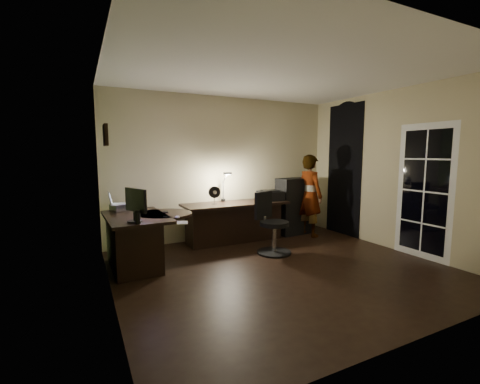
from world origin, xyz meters
name	(u,v)px	position (x,y,z in m)	size (l,w,h in m)	color
floor	(282,269)	(0.00, 0.00, -0.01)	(4.50, 4.00, 0.01)	black
ceiling	(286,72)	(0.00, 0.00, 2.71)	(4.50, 4.00, 0.01)	silver
wall_back	(225,168)	(0.00, 2.00, 1.35)	(4.50, 0.01, 2.70)	#C0B589
wall_front	(423,188)	(0.00, -2.00, 1.35)	(4.50, 0.01, 2.70)	#C0B589
wall_left	(107,180)	(-2.25, 0.00, 1.35)	(0.01, 4.00, 2.70)	#C0B589
wall_right	(395,170)	(2.25, 0.00, 1.35)	(0.01, 4.00, 2.70)	#C0B589
green_wall_overlay	(109,180)	(-2.24, 0.00, 1.35)	(0.00, 4.00, 2.70)	#4D612D
arched_doorway	(344,170)	(2.24, 1.15, 1.30)	(0.01, 0.90, 2.60)	black
french_door	(424,192)	(2.24, -0.55, 1.05)	(0.02, 0.92, 2.10)	white
framed_picture	(105,135)	(-2.22, 0.45, 1.85)	(0.04, 0.30, 0.25)	black
desk_left	(137,241)	(-1.83, 1.01, 0.38)	(0.81, 1.31, 0.76)	black
desk_right	(236,222)	(0.03, 1.58, 0.37)	(1.96, 0.69, 0.74)	black
cabinet	(295,206)	(1.39, 1.61, 0.57)	(0.76, 0.38, 1.14)	black
laptop_stand	(120,207)	(-1.99, 1.50, 0.81)	(0.24, 0.20, 0.10)	silver
laptop	(119,198)	(-1.99, 1.50, 0.96)	(0.28, 0.27, 0.19)	silver
monitor	(134,210)	(-1.91, 0.55, 0.92)	(0.09, 0.47, 0.31)	black
mouse	(178,217)	(-1.36, 0.53, 0.78)	(0.06, 0.09, 0.03)	silver
phone	(166,211)	(-1.39, 1.08, 0.77)	(0.07, 0.14, 0.01)	black
pen	(166,217)	(-1.48, 0.68, 0.77)	(0.01, 0.13, 0.01)	black
speaker	(138,217)	(-1.90, 0.42, 0.85)	(0.07, 0.07, 0.17)	black
notepad	(182,223)	(-1.39, 0.20, 0.77)	(0.13, 0.19, 0.01)	silver
desk_fan	(214,195)	(-0.38, 1.62, 0.89)	(0.21, 0.12, 0.33)	black
headphones	(270,198)	(0.76, 1.59, 0.78)	(0.20, 0.08, 0.09)	navy
printer	(270,195)	(0.75, 1.55, 0.83)	(0.46, 0.36, 0.20)	black
desk_lamp	(223,186)	(-0.12, 1.83, 1.03)	(0.14, 0.27, 0.59)	black
office_chair	(274,223)	(0.29, 0.67, 0.50)	(0.56, 0.56, 1.01)	black
person	(310,196)	(1.54, 1.33, 0.81)	(0.58, 0.38, 1.62)	#D8A88C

